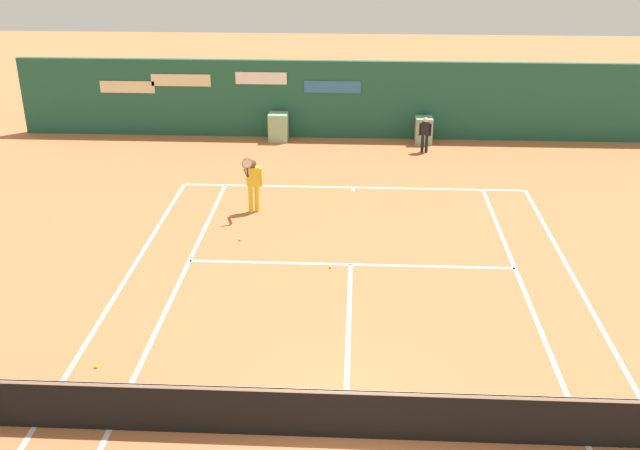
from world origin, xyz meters
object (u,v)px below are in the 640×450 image
at_px(tennis_ball_by_sideline, 96,366).
at_px(tennis_ball_near_service_line, 240,240).
at_px(ball_kid_centre_post, 425,132).
at_px(tennis_ball_mid_court, 330,267).
at_px(player_on_baseline, 253,181).

distance_m(tennis_ball_by_sideline, tennis_ball_near_service_line, 6.17).
xyz_separation_m(ball_kid_centre_post, tennis_ball_near_service_line, (-5.39, -7.68, -0.70)).
xyz_separation_m(tennis_ball_near_service_line, tennis_ball_mid_court, (2.43, -1.45, 0.00)).
xyz_separation_m(ball_kid_centre_post, tennis_ball_mid_court, (-2.96, -9.13, -0.70)).
height_order(tennis_ball_near_service_line, tennis_ball_mid_court, same).
relative_size(ball_kid_centre_post, tennis_ball_mid_court, 18.65).
relative_size(tennis_ball_by_sideline, tennis_ball_mid_court, 1.00).
xyz_separation_m(player_on_baseline, tennis_ball_by_sideline, (-2.01, -7.83, -0.90)).
bearing_deg(ball_kid_centre_post, tennis_ball_by_sideline, 70.29).
xyz_separation_m(ball_kid_centre_post, tennis_ball_by_sideline, (-7.28, -13.55, -0.70)).
relative_size(player_on_baseline, tennis_ball_by_sideline, 26.59).
distance_m(player_on_baseline, tennis_ball_mid_court, 4.21).
distance_m(player_on_baseline, ball_kid_centre_post, 7.79).
relative_size(player_on_baseline, tennis_ball_near_service_line, 26.59).
distance_m(player_on_baseline, tennis_ball_near_service_line, 2.16).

